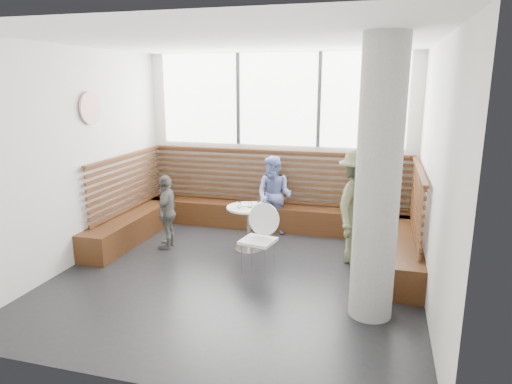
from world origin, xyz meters
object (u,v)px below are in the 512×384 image
(child_back, at_px, (274,195))
(child_left, at_px, (167,212))
(cafe_chair, at_px, (259,233))
(cafe_table, at_px, (249,219))
(adult_man, at_px, (358,207))
(concrete_column, at_px, (378,183))

(child_back, xyz_separation_m, child_left, (-1.53, -1.18, -0.10))
(cafe_chair, height_order, child_left, child_left)
(cafe_table, relative_size, child_back, 0.52)
(adult_man, height_order, child_left, adult_man)
(cafe_table, xyz_separation_m, child_back, (0.20, 0.95, 0.18))
(cafe_chair, relative_size, child_left, 0.81)
(concrete_column, distance_m, child_left, 3.74)
(concrete_column, height_order, cafe_chair, concrete_column)
(concrete_column, bearing_deg, child_left, 156.78)
(cafe_table, distance_m, adult_man, 1.75)
(cafe_table, bearing_deg, child_left, -170.47)
(concrete_column, xyz_separation_m, cafe_chair, (-1.60, 0.88, -1.02))
(cafe_chair, relative_size, adult_man, 0.57)
(cafe_table, xyz_separation_m, adult_man, (1.72, -0.04, 0.35))
(adult_man, distance_m, child_left, 3.07)
(cafe_table, bearing_deg, cafe_chair, -63.28)
(adult_man, bearing_deg, concrete_column, -154.72)
(concrete_column, distance_m, child_back, 3.28)
(cafe_table, height_order, child_back, child_back)
(concrete_column, bearing_deg, cafe_chair, 151.20)
(cafe_chair, relative_size, child_back, 0.70)
(cafe_chair, bearing_deg, child_back, 106.89)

